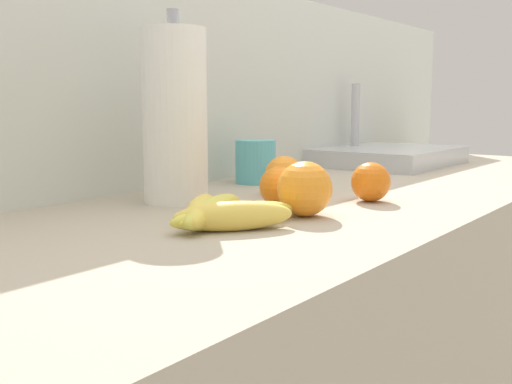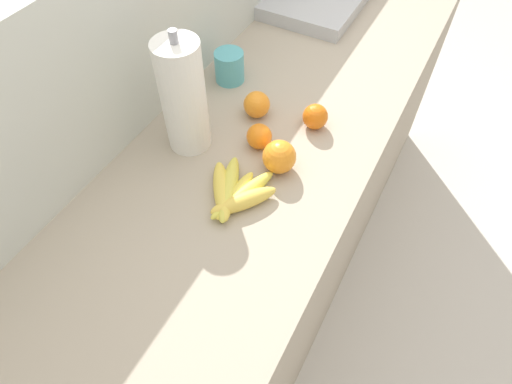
{
  "view_description": "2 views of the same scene",
  "coord_description": "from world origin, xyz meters",
  "px_view_note": "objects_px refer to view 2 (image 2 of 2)",
  "views": [
    {
      "loc": [
        -1.01,
        -0.57,
        1.03
      ],
      "look_at": [
        -0.33,
        -0.04,
        0.9
      ],
      "focal_mm": 41.27,
      "sensor_mm": 36.0,
      "label": 1
    },
    {
      "loc": [
        -0.93,
        -0.38,
        1.68
      ],
      "look_at": [
        -0.38,
        -0.08,
        0.89
      ],
      "focal_mm": 30.23,
      "sensor_mm": 36.0,
      "label": 2
    }
  ],
  "objects_px": {
    "banana_bunch": "(234,194)",
    "orange_far_right": "(315,117)",
    "orange_back_left": "(279,157)",
    "orange_center": "(257,104)",
    "orange_right": "(259,136)",
    "paper_towel_roll": "(183,98)",
    "mug": "(229,67)"
  },
  "relations": [
    {
      "from": "paper_towel_roll",
      "to": "orange_back_left",
      "type": "bearing_deg",
      "value": -83.88
    },
    {
      "from": "orange_far_right",
      "to": "orange_back_left",
      "type": "bearing_deg",
      "value": 174.97
    },
    {
      "from": "orange_right",
      "to": "paper_towel_roll",
      "type": "relative_size",
      "value": 0.21
    },
    {
      "from": "banana_bunch",
      "to": "mug",
      "type": "xyz_separation_m",
      "value": [
        0.39,
        0.24,
        0.03
      ]
    },
    {
      "from": "banana_bunch",
      "to": "paper_towel_roll",
      "type": "height_order",
      "value": "paper_towel_roll"
    },
    {
      "from": "orange_center",
      "to": "mug",
      "type": "xyz_separation_m",
      "value": [
        0.1,
        0.15,
        0.01
      ]
    },
    {
      "from": "orange_back_left",
      "to": "paper_towel_roll",
      "type": "xyz_separation_m",
      "value": [
        -0.03,
        0.25,
        0.11
      ]
    },
    {
      "from": "mug",
      "to": "paper_towel_roll",
      "type": "bearing_deg",
      "value": -171.22
    },
    {
      "from": "orange_center",
      "to": "orange_back_left",
      "type": "bearing_deg",
      "value": -136.28
    },
    {
      "from": "banana_bunch",
      "to": "paper_towel_roll",
      "type": "distance_m",
      "value": 0.26
    },
    {
      "from": "banana_bunch",
      "to": "orange_far_right",
      "type": "bearing_deg",
      "value": -11.61
    },
    {
      "from": "banana_bunch",
      "to": "orange_center",
      "type": "height_order",
      "value": "orange_center"
    },
    {
      "from": "orange_center",
      "to": "paper_towel_roll",
      "type": "distance_m",
      "value": 0.23
    },
    {
      "from": "orange_center",
      "to": "orange_right",
      "type": "bearing_deg",
      "value": -148.62
    },
    {
      "from": "orange_right",
      "to": "paper_towel_roll",
      "type": "height_order",
      "value": "paper_towel_roll"
    },
    {
      "from": "orange_far_right",
      "to": "orange_right",
      "type": "bearing_deg",
      "value": 144.71
    },
    {
      "from": "banana_bunch",
      "to": "paper_towel_roll",
      "type": "bearing_deg",
      "value": 61.03
    },
    {
      "from": "orange_far_right",
      "to": "mug",
      "type": "bearing_deg",
      "value": 77.58
    },
    {
      "from": "banana_bunch",
      "to": "orange_center",
      "type": "xyz_separation_m",
      "value": [
        0.29,
        0.09,
        0.02
      ]
    },
    {
      "from": "orange_center",
      "to": "mug",
      "type": "height_order",
      "value": "mug"
    },
    {
      "from": "orange_back_left",
      "to": "mug",
      "type": "xyz_separation_m",
      "value": [
        0.25,
        0.29,
        0.0
      ]
    },
    {
      "from": "orange_center",
      "to": "mug",
      "type": "distance_m",
      "value": 0.18
    },
    {
      "from": "orange_right",
      "to": "orange_far_right",
      "type": "xyz_separation_m",
      "value": [
        0.14,
        -0.1,
        0.0
      ]
    },
    {
      "from": "banana_bunch",
      "to": "orange_far_right",
      "type": "height_order",
      "value": "orange_far_right"
    },
    {
      "from": "orange_right",
      "to": "orange_far_right",
      "type": "bearing_deg",
      "value": -35.29
    },
    {
      "from": "banana_bunch",
      "to": "orange_right",
      "type": "height_order",
      "value": "orange_right"
    },
    {
      "from": "orange_center",
      "to": "orange_far_right",
      "type": "distance_m",
      "value": 0.16
    },
    {
      "from": "banana_bunch",
      "to": "orange_back_left",
      "type": "xyz_separation_m",
      "value": [
        0.14,
        -0.05,
        0.02
      ]
    },
    {
      "from": "orange_right",
      "to": "orange_back_left",
      "type": "relative_size",
      "value": 0.79
    },
    {
      "from": "orange_right",
      "to": "mug",
      "type": "relative_size",
      "value": 0.72
    },
    {
      "from": "banana_bunch",
      "to": "paper_towel_roll",
      "type": "relative_size",
      "value": 0.62
    },
    {
      "from": "orange_right",
      "to": "orange_center",
      "type": "relative_size",
      "value": 0.91
    }
  ]
}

